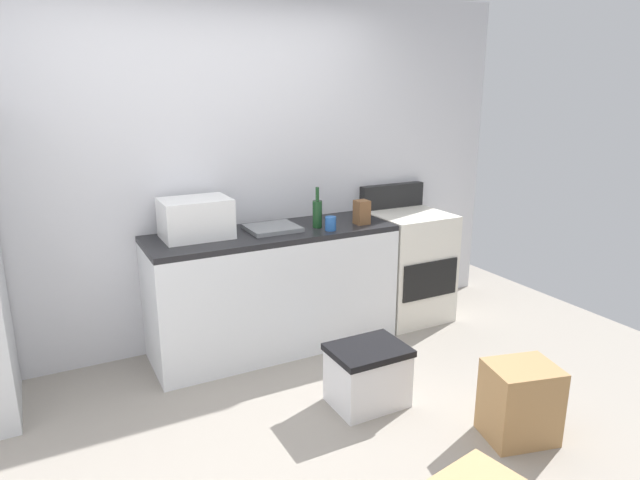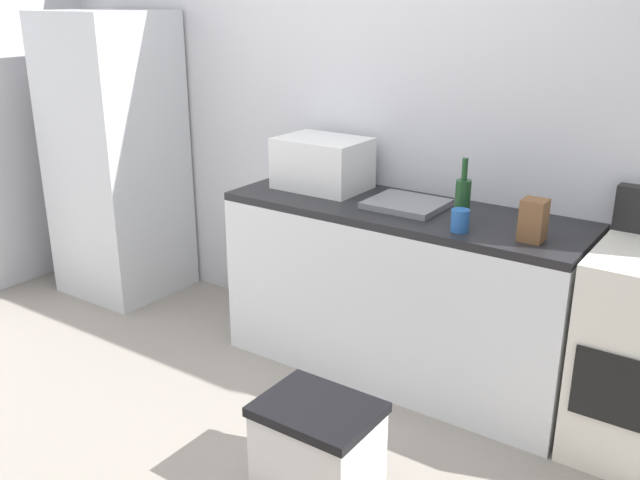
% 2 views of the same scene
% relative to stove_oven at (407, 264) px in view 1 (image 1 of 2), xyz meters
% --- Properties ---
extents(ground_plane, '(6.00, 6.00, 0.00)m').
position_rel_stove_oven_xyz_m(ground_plane, '(-1.52, -1.21, -0.47)').
color(ground_plane, gray).
extents(wall_back, '(5.00, 0.10, 2.60)m').
position_rel_stove_oven_xyz_m(wall_back, '(-1.52, 0.34, 0.83)').
color(wall_back, silver).
rests_on(wall_back, ground_plane).
extents(kitchen_counter, '(1.80, 0.60, 0.90)m').
position_rel_stove_oven_xyz_m(kitchen_counter, '(-1.22, -0.01, -0.02)').
color(kitchen_counter, silver).
rests_on(kitchen_counter, ground_plane).
extents(stove_oven, '(0.60, 0.61, 1.10)m').
position_rel_stove_oven_xyz_m(stove_oven, '(0.00, 0.00, 0.00)').
color(stove_oven, silver).
rests_on(stove_oven, ground_plane).
extents(microwave, '(0.46, 0.34, 0.27)m').
position_rel_stove_oven_xyz_m(microwave, '(-1.75, 0.07, 0.57)').
color(microwave, white).
rests_on(microwave, kitchen_counter).
extents(sink_basin, '(0.36, 0.32, 0.03)m').
position_rel_stove_oven_xyz_m(sink_basin, '(-1.21, 0.01, 0.45)').
color(sink_basin, slate).
rests_on(sink_basin, kitchen_counter).
extents(wine_bottle, '(0.07, 0.07, 0.30)m').
position_rel_stove_oven_xyz_m(wine_bottle, '(-0.89, -0.07, 0.54)').
color(wine_bottle, '#193F1E').
rests_on(wine_bottle, kitchen_counter).
extents(coffee_mug, '(0.08, 0.08, 0.10)m').
position_rel_stove_oven_xyz_m(coffee_mug, '(-0.84, -0.19, 0.48)').
color(coffee_mug, '#2659A5').
rests_on(coffee_mug, kitchen_counter).
extents(knife_block, '(0.10, 0.10, 0.18)m').
position_rel_stove_oven_xyz_m(knife_block, '(-0.54, -0.13, 0.52)').
color(knife_block, brown).
rests_on(knife_block, kitchen_counter).
extents(cardboard_box_medium, '(0.43, 0.38, 0.44)m').
position_rel_stove_oven_xyz_m(cardboard_box_medium, '(-0.47, -1.69, -0.25)').
color(cardboard_box_medium, '#A37A4C').
rests_on(cardboard_box_medium, ground_plane).
extents(storage_bin, '(0.46, 0.36, 0.38)m').
position_rel_stove_oven_xyz_m(storage_bin, '(-1.03, -1.01, -0.27)').
color(storage_bin, silver).
rests_on(storage_bin, ground_plane).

